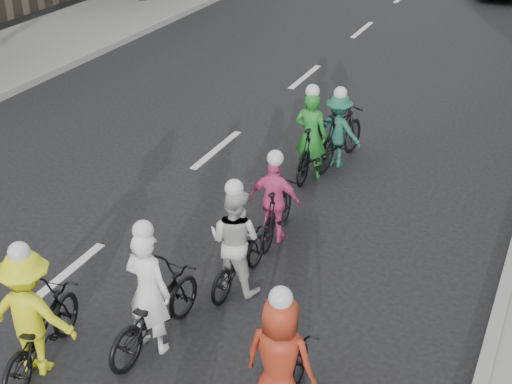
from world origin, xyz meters
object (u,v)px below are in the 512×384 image
Objects in this scene: cyclist_7 at (339,134)px; cyclist_6 at (237,249)px; cyclist_2 at (35,322)px; cyclist_3 at (276,207)px; cyclist_5 at (312,144)px; cyclist_0 at (153,305)px; cyclist_4 at (281,372)px.

cyclist_6 is at bearing 98.88° from cyclist_7.
cyclist_2 reaches higher than cyclist_3.
cyclist_0 is at bearing 86.54° from cyclist_5.
cyclist_2 is 7.21m from cyclist_7.
cyclist_5 is (0.10, 5.41, 0.03)m from cyclist_0.
cyclist_4 reaches higher than cyclist_7.
cyclist_2 is at bearing 46.70° from cyclist_0.
cyclist_0 is 1.08× the size of cyclist_6.
cyclist_4 is at bearing 108.45° from cyclist_3.
cyclist_4 is at bearing 178.56° from cyclist_2.
cyclist_3 is 2.40m from cyclist_5.
cyclist_4 is at bearing 105.21° from cyclist_5.
cyclist_2 and cyclist_5 have the same top height.
cyclist_5 is 0.95× the size of cyclist_7.
cyclist_4 is 2.58m from cyclist_6.
cyclist_3 is at bearing -87.29° from cyclist_6.
cyclist_6 reaches higher than cyclist_3.
cyclist_0 reaches higher than cyclist_6.
cyclist_2 is at bearing 7.30° from cyclist_4.
cyclist_6 is at bearing 92.20° from cyclist_5.
cyclist_6 is (0.41, 1.59, 0.03)m from cyclist_0.
cyclist_7 is (-0.01, 4.51, 0.01)m from cyclist_6.
cyclist_2 reaches higher than cyclist_4.
cyclist_7 is (-1.56, 6.57, 0.01)m from cyclist_4.
cyclist_0 is 3.05m from cyclist_3.
cyclist_0 is 1.18× the size of cyclist_3.
cyclist_6 is (0.31, -3.82, -0.01)m from cyclist_5.
cyclist_4 is 1.03× the size of cyclist_6.
cyclist_6 is (-1.56, 2.06, -0.00)m from cyclist_4.
cyclist_2 reaches higher than cyclist_7.
cyclist_5 reaches higher than cyclist_4.
cyclist_7 is (0.00, 3.07, 0.05)m from cyclist_3.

